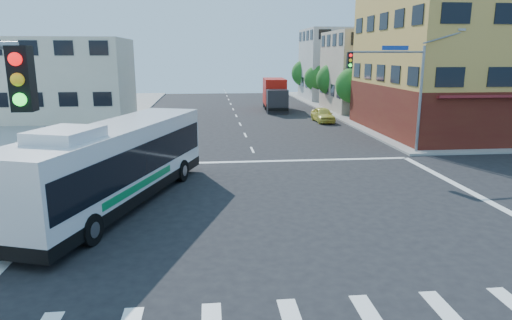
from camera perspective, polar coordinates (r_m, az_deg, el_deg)
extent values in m
plane|color=black|center=(19.12, 3.30, -6.71)|extent=(120.00, 120.00, 0.00)
cube|color=#BF9444|center=(42.91, 27.06, 12.42)|extent=(18.00, 15.00, 14.00)
cube|color=#521E12|center=(43.14, 26.37, 5.80)|extent=(18.09, 15.08, 4.00)
cube|color=tan|center=(55.50, 15.38, 10.61)|extent=(12.00, 10.00, 9.00)
cube|color=#ACACA7|center=(68.72, 11.15, 11.63)|extent=(12.00, 10.00, 10.00)
cube|color=beige|center=(49.83, -22.64, 9.27)|extent=(12.00, 10.00, 8.00)
cylinder|color=gray|center=(31.83, 19.82, 6.97)|extent=(0.18, 0.18, 7.00)
cylinder|color=gray|center=(30.45, 16.14, 12.84)|extent=(5.01, 0.62, 0.12)
cube|color=black|center=(29.38, 11.63, 12.11)|extent=(0.32, 0.30, 1.00)
sphere|color=#FF0C0C|center=(29.22, 11.76, 12.69)|extent=(0.20, 0.20, 0.20)
sphere|color=yellow|center=(29.22, 11.73, 12.10)|extent=(0.20, 0.20, 0.20)
sphere|color=#19FF33|center=(29.23, 11.70, 11.52)|extent=(0.20, 0.20, 0.20)
cube|color=navy|center=(30.69, 17.02, 13.25)|extent=(1.80, 0.22, 0.28)
cube|color=gray|center=(33.10, 24.29, 14.63)|extent=(0.50, 0.22, 0.14)
cube|color=black|center=(7.98, -27.22, 9.00)|extent=(0.32, 0.30, 1.00)
sphere|color=#FF0C0C|center=(7.82, -27.89, 11.09)|extent=(0.20, 0.20, 0.20)
sphere|color=yellow|center=(7.82, -27.66, 8.90)|extent=(0.20, 0.20, 0.20)
sphere|color=#19FF33|center=(7.84, -27.43, 6.72)|extent=(0.20, 0.20, 0.20)
cylinder|color=#361F13|center=(48.38, 11.91, 6.28)|extent=(0.28, 0.28, 1.92)
sphere|color=#1B5016|center=(48.17, 12.04, 9.12)|extent=(3.60, 3.60, 3.60)
sphere|color=#1B5016|center=(47.96, 12.66, 10.15)|extent=(2.52, 2.52, 2.52)
cylinder|color=#361F13|center=(56.00, 9.42, 7.32)|extent=(0.28, 0.28, 1.99)
sphere|color=#1B5016|center=(55.81, 9.52, 9.89)|extent=(3.80, 3.80, 3.80)
sphere|color=#1B5016|center=(55.59, 10.04, 10.84)|extent=(2.66, 2.66, 2.66)
cylinder|color=#361F13|center=(63.73, 7.52, 8.01)|extent=(0.28, 0.28, 1.89)
sphere|color=#1B5016|center=(63.57, 7.58, 10.08)|extent=(3.40, 3.40, 3.40)
sphere|color=#1B5016|center=(63.33, 8.03, 10.83)|extent=(2.38, 2.38, 2.38)
cylinder|color=#361F13|center=(71.50, 6.03, 8.65)|extent=(0.28, 0.28, 2.03)
sphere|color=#1B5016|center=(71.35, 6.08, 10.75)|extent=(4.00, 4.00, 4.00)
sphere|color=#1B5016|center=(71.11, 6.48, 11.53)|extent=(2.80, 2.80, 2.80)
cube|color=black|center=(20.91, -16.86, -3.78)|extent=(6.86, 13.34, 0.49)
cube|color=silver|center=(20.58, -17.10, -0.21)|extent=(6.84, 13.31, 3.11)
cube|color=black|center=(20.54, -17.14, 0.30)|extent=(6.76, 12.96, 1.37)
cube|color=black|center=(26.27, -10.15, 3.14)|extent=(2.45, 0.88, 1.47)
cube|color=#E5590C|center=(26.13, -10.22, 5.51)|extent=(2.00, 0.72, 0.31)
cube|color=silver|center=(20.30, -17.38, 3.88)|extent=(6.70, 13.05, 0.13)
cube|color=silver|center=(17.54, -22.74, 2.96)|extent=(2.62, 2.90, 0.39)
cube|color=#09773D|center=(21.05, -21.02, -2.45)|extent=(1.95, 5.70, 0.31)
cube|color=#09773D|center=(19.65, -14.16, -3.03)|extent=(1.95, 5.70, 0.31)
cylinder|color=black|center=(25.08, -14.79, -0.96)|extent=(0.67, 1.18, 1.14)
cylinder|color=#99999E|center=(25.15, -15.10, -0.94)|extent=(0.22, 0.55, 0.57)
cylinder|color=black|center=(24.00, -9.24, -1.31)|extent=(0.67, 1.18, 1.14)
cylinder|color=#99999E|center=(23.95, -8.90, -1.33)|extent=(0.22, 0.55, 0.57)
cylinder|color=black|center=(18.39, -26.88, -7.11)|extent=(0.67, 1.18, 1.14)
cylinder|color=#99999E|center=(18.48, -27.25, -7.05)|extent=(0.22, 0.55, 0.57)
cylinder|color=black|center=(16.89, -19.94, -8.19)|extent=(0.67, 1.18, 1.14)
cylinder|color=#99999E|center=(16.81, -19.50, -8.25)|extent=(0.22, 0.55, 0.57)
cube|color=black|center=(51.44, 2.67, 7.33)|extent=(2.44, 2.35, 2.62)
cube|color=black|center=(50.45, 2.78, 7.68)|extent=(2.12, 0.20, 1.01)
cube|color=#B1130B|center=(55.17, 2.30, 8.56)|extent=(2.73, 5.78, 3.03)
cube|color=black|center=(54.12, 2.40, 6.81)|extent=(2.67, 8.18, 0.30)
cylinder|color=black|center=(51.64, 1.46, 6.46)|extent=(0.34, 1.02, 1.01)
cylinder|color=black|center=(51.84, 3.81, 6.46)|extent=(0.34, 1.02, 1.01)
cylinder|color=black|center=(54.54, 1.24, 6.82)|extent=(0.34, 1.02, 1.01)
cylinder|color=black|center=(54.73, 3.46, 6.82)|extent=(0.34, 1.02, 1.01)
cylinder|color=black|center=(57.04, 1.06, 7.09)|extent=(0.34, 1.02, 1.01)
cylinder|color=black|center=(57.22, 3.19, 7.09)|extent=(0.34, 1.02, 1.01)
imported|color=#DED44E|center=(45.15, 8.36, 5.62)|extent=(1.75, 4.16, 1.40)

